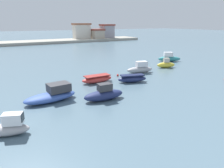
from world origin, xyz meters
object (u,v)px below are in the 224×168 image
moored_boat_4 (104,94)px  moored_boat_9 (169,58)px  moored_boat_3 (52,95)px  mooring_buoy_1 (118,75)px  moored_boat_6 (132,79)px  moored_boat_5 (97,79)px  moored_boat_8 (166,64)px  moored_boat_7 (140,69)px  moored_boat_2 (7,127)px

moored_boat_4 → moored_boat_9: 25.69m
moored_boat_3 → mooring_buoy_1: moored_boat_3 is taller
moored_boat_4 → moored_boat_3: bearing=156.4°
moored_boat_6 → moored_boat_9: bearing=46.2°
mooring_buoy_1 → moored_boat_5: bearing=-161.2°
moored_boat_5 → moored_boat_6: size_ratio=1.04×
moored_boat_8 → moored_boat_7: bearing=-153.2°
moored_boat_2 → moored_boat_8: size_ratio=1.02×
moored_boat_2 → moored_boat_5: size_ratio=0.82×
moored_boat_3 → moored_boat_8: (22.01, 6.13, -0.05)m
moored_boat_7 → moored_boat_8: bearing=17.5°
moored_boat_7 → moored_boat_3: bearing=-150.4°
moored_boat_3 → moored_boat_8: moored_boat_3 is taller
moored_boat_3 → moored_boat_5: 8.03m
moored_boat_5 → moored_boat_7: bearing=10.1°
moored_boat_2 → moored_boat_4: moored_boat_4 is taller
moored_boat_2 → moored_boat_4: bearing=37.9°
moored_boat_4 → moored_boat_6: size_ratio=1.07×
moored_boat_6 → moored_boat_7: moored_boat_7 is taller
moored_boat_8 → moored_boat_3: bearing=-144.5°
moored_boat_5 → mooring_buoy_1: 4.42m
moored_boat_7 → moored_boat_8: size_ratio=1.32×
moored_boat_4 → mooring_buoy_1: bearing=53.6°
moored_boat_2 → moored_boat_6: 17.29m
moored_boat_2 → moored_boat_9: 35.29m
moored_boat_3 → moored_boat_6: bearing=2.1°
moored_boat_6 → mooring_buoy_1: bearing=108.3°
moored_boat_3 → moored_boat_4: bearing=-32.8°
moored_boat_4 → moored_boat_7: 13.26m
moored_boat_3 → moored_boat_5: bearing=22.8°
moored_boat_3 → mooring_buoy_1: size_ratio=16.31×
moored_boat_3 → moored_boat_6: (11.32, 1.57, -0.17)m
moored_boat_8 → moored_boat_9: bearing=60.5°
moored_boat_4 → moored_boat_2: bearing=-160.5°
moored_boat_8 → moored_boat_9: 6.63m
moored_boat_6 → moored_boat_7: size_ratio=0.91×
moored_boat_9 → mooring_buoy_1: 16.66m
moored_boat_4 → moored_boat_5: (2.23, 6.29, -0.15)m
moored_boat_7 → moored_boat_8: 6.52m
moored_boat_5 → moored_boat_3: bearing=-151.4°
moored_boat_3 → moored_boat_7: (15.54, 5.35, 0.03)m
moored_boat_2 → moored_boat_9: moored_boat_9 is taller
mooring_buoy_1 → moored_boat_4: bearing=-129.7°
moored_boat_8 → mooring_buoy_1: moored_boat_8 is taller
moored_boat_3 → moored_boat_4: moored_boat_4 is taller
moored_boat_3 → moored_boat_8: 22.85m
moored_boat_4 → moored_boat_9: bearing=33.4°
moored_boat_5 → moored_boat_7: size_ratio=0.94×
moored_boat_6 → moored_boat_8: moored_boat_8 is taller
moored_boat_8 → moored_boat_9: moored_boat_9 is taller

